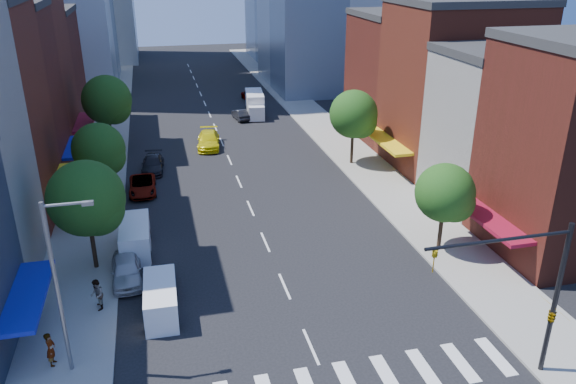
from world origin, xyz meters
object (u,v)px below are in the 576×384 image
Objects in this scene: parked_car_rear at (153,164)px; parked_car_second at (160,284)px; parked_car_third at (143,185)px; traffic_car_far at (250,95)px; taxi at (209,140)px; traffic_car_oncoming at (240,114)px; box_truck at (255,105)px; cargo_van_near at (161,301)px; pedestrian_near at (51,349)px; parked_car_front at (126,270)px; cargo_van_far at (135,239)px; pedestrian_far at (97,295)px.

parked_car_second is at bearing -85.76° from parked_car_rear.
parked_car_rear is at bearing 79.47° from parked_car_third.
traffic_car_far reaches higher than parked_car_rear.
parked_car_second is 28.13m from taxi.
box_truck is at bearing -148.20° from traffic_car_oncoming.
cargo_van_near is 41.43m from traffic_car_oncoming.
cargo_van_near is at bearing -83.91° from parked_car_second.
pedestrian_near is at bearing -101.54° from parked_car_third.
parked_car_second is 0.82× the size of parked_car_rear.
parked_car_second is 0.54× the size of box_truck.
parked_car_third is 27.10m from box_truck.
parked_car_front is at bearing 66.23° from traffic_car_far.
traffic_car_far is at bearing 75.27° from cargo_van_near.
cargo_van_far is 34.32m from traffic_car_oncoming.
pedestrian_near is 4.82m from pedestrian_far.
cargo_van_near reaches higher than traffic_car_far.
pedestrian_near is (-5.42, -27.10, 0.38)m from parked_car_rear.
box_truck is (14.17, 23.08, 0.67)m from parked_car_third.
parked_car_front is 2.40× the size of pedestrian_far.
box_truck is at bearing 64.88° from parked_car_front.
parked_car_third is 1.23× the size of traffic_car_oncoming.
traffic_car_far is at bearing 75.41° from taxi.
pedestrian_near is (-18.62, -44.95, -0.26)m from box_truck.
parked_car_second is 7.76m from pedestrian_near.
traffic_car_far is 51.46m from pedestrian_far.
pedestrian_near reaches higher than parked_car_second.
cargo_van_near is 2.45× the size of pedestrian_near.
pedestrian_near is at bearing 61.54° from traffic_car_oncoming.
parked_car_second is at bearing -86.63° from parked_car_third.
parked_car_third is 5.33m from parked_car_rear.
cargo_van_far is 44.43m from traffic_car_far.
taxi is at bearing -14.92° from pedestrian_near.
box_truck is (13.21, 41.75, 0.39)m from cargo_van_near.
taxi is 3.01× the size of pedestrian_near.
box_truck reaches higher than parked_car_rear.
pedestrian_near is (-5.42, -5.54, 0.43)m from parked_car_second.
cargo_van_near reaches higher than parked_car_second.
pedestrian_near reaches higher than taxi.
parked_car_rear is 19.44m from traffic_car_oncoming.
taxi is 13.96m from box_truck.
parked_car_front is 0.63× the size of box_truck.
taxi is 1.43× the size of traffic_car_oncoming.
parked_car_second is at bearing 101.38° from pedestrian_far.
taxi is (5.95, 27.50, 0.16)m from parked_car_second.
parked_car_rear reaches higher than parked_car_second.
traffic_car_far is 0.61× the size of box_truck.
parked_car_rear is at bearing 47.93° from traffic_car_oncoming.
traffic_car_far is at bearing 79.74° from parked_car_second.
cargo_van_near is 8.09m from cargo_van_far.
parked_car_rear is at bearing 96.14° from parked_car_second.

